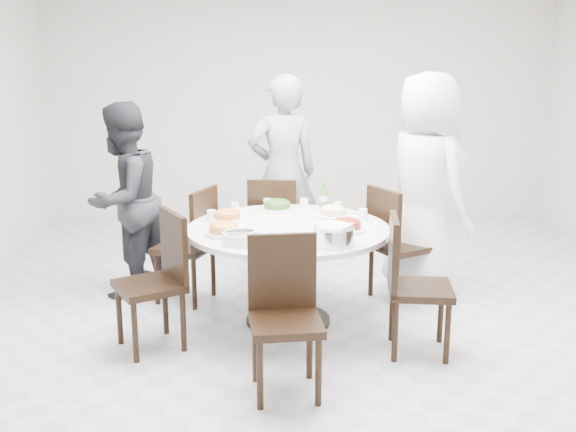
{
  "coord_description": "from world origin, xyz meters",
  "views": [
    {
      "loc": [
        -0.4,
        -5.11,
        2.03
      ],
      "look_at": [
        -0.24,
        -0.26,
        0.82
      ],
      "focal_mm": 42.0,
      "sensor_mm": 36.0,
      "label": 1
    }
  ],
  "objects_px": {
    "chair_nw": "(184,245)",
    "diner_left": "(124,200)",
    "dining_table": "(288,275)",
    "chair_sw": "(149,283)",
    "chair_se": "(420,286)",
    "diner_right": "(425,185)",
    "soup_bowl": "(241,238)",
    "chair_n": "(274,228)",
    "rice_bowl": "(334,236)",
    "chair_s": "(286,320)",
    "chair_ne": "(401,244)",
    "diner_middle": "(283,173)",
    "beverage_bottle": "(323,196)"
  },
  "relations": [
    {
      "from": "soup_bowl",
      "to": "chair_n",
      "type": "bearing_deg",
      "value": 80.4
    },
    {
      "from": "diner_right",
      "to": "diner_middle",
      "type": "xyz_separation_m",
      "value": [
        -1.17,
        0.75,
        -0.02
      ]
    },
    {
      "from": "beverage_bottle",
      "to": "chair_sw",
      "type": "bearing_deg",
      "value": -142.65
    },
    {
      "from": "diner_left",
      "to": "beverage_bottle",
      "type": "distance_m",
      "value": 1.66
    },
    {
      "from": "diner_middle",
      "to": "beverage_bottle",
      "type": "bearing_deg",
      "value": 98.0
    },
    {
      "from": "chair_sw",
      "to": "chair_se",
      "type": "distance_m",
      "value": 1.85
    },
    {
      "from": "chair_se",
      "to": "soup_bowl",
      "type": "height_order",
      "value": "chair_se"
    },
    {
      "from": "chair_se",
      "to": "chair_n",
      "type": "bearing_deg",
      "value": 39.39
    },
    {
      "from": "dining_table",
      "to": "diner_left",
      "type": "bearing_deg",
      "value": 152.76
    },
    {
      "from": "chair_s",
      "to": "soup_bowl",
      "type": "xyz_separation_m",
      "value": [
        -0.29,
        0.68,
        0.31
      ]
    },
    {
      "from": "diner_middle",
      "to": "soup_bowl",
      "type": "relative_size",
      "value": 7.32
    },
    {
      "from": "diner_right",
      "to": "diner_left",
      "type": "xyz_separation_m",
      "value": [
        -2.51,
        0.06,
        -0.12
      ]
    },
    {
      "from": "diner_right",
      "to": "rice_bowl",
      "type": "height_order",
      "value": "diner_right"
    },
    {
      "from": "chair_s",
      "to": "rice_bowl",
      "type": "distance_m",
      "value": 0.79
    },
    {
      "from": "chair_n",
      "to": "diner_middle",
      "type": "distance_m",
      "value": 0.59
    },
    {
      "from": "diner_right",
      "to": "soup_bowl",
      "type": "relative_size",
      "value": 7.5
    },
    {
      "from": "chair_n",
      "to": "rice_bowl",
      "type": "distance_m",
      "value": 1.55
    },
    {
      "from": "chair_n",
      "to": "chair_sw",
      "type": "height_order",
      "value": "same"
    },
    {
      "from": "chair_n",
      "to": "rice_bowl",
      "type": "relative_size",
      "value": 3.43
    },
    {
      "from": "chair_ne",
      "to": "diner_middle",
      "type": "bearing_deg",
      "value": 19.18
    },
    {
      "from": "chair_se",
      "to": "diner_right",
      "type": "height_order",
      "value": "diner_right"
    },
    {
      "from": "chair_sw",
      "to": "beverage_bottle",
      "type": "xyz_separation_m",
      "value": [
        1.27,
        0.97,
        0.39
      ]
    },
    {
      "from": "diner_left",
      "to": "chair_n",
      "type": "bearing_deg",
      "value": 127.52
    },
    {
      "from": "dining_table",
      "to": "chair_sw",
      "type": "xyz_separation_m",
      "value": [
        -0.97,
        -0.43,
        0.1
      ]
    },
    {
      "from": "chair_nw",
      "to": "diner_left",
      "type": "xyz_separation_m",
      "value": [
        -0.51,
        0.2,
        0.33
      ]
    },
    {
      "from": "chair_sw",
      "to": "beverage_bottle",
      "type": "distance_m",
      "value": 1.64
    },
    {
      "from": "dining_table",
      "to": "diner_right",
      "type": "bearing_deg",
      "value": 28.62
    },
    {
      "from": "beverage_bottle",
      "to": "chair_se",
      "type": "bearing_deg",
      "value": -62.44
    },
    {
      "from": "chair_sw",
      "to": "chair_se",
      "type": "xyz_separation_m",
      "value": [
        1.84,
        -0.12,
        0.0
      ]
    },
    {
      "from": "beverage_bottle",
      "to": "diner_middle",
      "type": "bearing_deg",
      "value": 110.54
    },
    {
      "from": "diner_middle",
      "to": "rice_bowl",
      "type": "height_order",
      "value": "diner_middle"
    },
    {
      "from": "rice_bowl",
      "to": "soup_bowl",
      "type": "distance_m",
      "value": 0.63
    },
    {
      "from": "diner_right",
      "to": "diner_middle",
      "type": "relative_size",
      "value": 1.03
    },
    {
      "from": "diner_right",
      "to": "diner_left",
      "type": "distance_m",
      "value": 2.51
    },
    {
      "from": "diner_right",
      "to": "soup_bowl",
      "type": "xyz_separation_m",
      "value": [
        -1.49,
        -1.06,
        -0.14
      ]
    },
    {
      "from": "chair_nw",
      "to": "diner_left",
      "type": "distance_m",
      "value": 0.64
    },
    {
      "from": "dining_table",
      "to": "diner_left",
      "type": "distance_m",
      "value": 1.58
    },
    {
      "from": "diner_left",
      "to": "soup_bowl",
      "type": "height_order",
      "value": "diner_left"
    },
    {
      "from": "chair_se",
      "to": "diner_right",
      "type": "relative_size",
      "value": 0.51
    },
    {
      "from": "chair_ne",
      "to": "diner_middle",
      "type": "distance_m",
      "value": 1.38
    },
    {
      "from": "rice_bowl",
      "to": "soup_bowl",
      "type": "xyz_separation_m",
      "value": [
        -0.63,
        0.05,
        -0.02
      ]
    },
    {
      "from": "diner_right",
      "to": "beverage_bottle",
      "type": "xyz_separation_m",
      "value": [
        -0.85,
        -0.09,
        -0.07
      ]
    },
    {
      "from": "diner_left",
      "to": "rice_bowl",
      "type": "xyz_separation_m",
      "value": [
        1.64,
        -1.17,
        0.0
      ]
    },
    {
      "from": "dining_table",
      "to": "chair_nw",
      "type": "bearing_deg",
      "value": 149.4
    },
    {
      "from": "chair_sw",
      "to": "diner_middle",
      "type": "bearing_deg",
      "value": 123.02
    },
    {
      "from": "chair_ne",
      "to": "beverage_bottle",
      "type": "relative_size",
      "value": 4.27
    },
    {
      "from": "chair_ne",
      "to": "chair_n",
      "type": "height_order",
      "value": "same"
    },
    {
      "from": "chair_se",
      "to": "rice_bowl",
      "type": "height_order",
      "value": "chair_se"
    },
    {
      "from": "chair_ne",
      "to": "chair_n",
      "type": "relative_size",
      "value": 1.0
    },
    {
      "from": "chair_n",
      "to": "chair_se",
      "type": "relative_size",
      "value": 1.0
    }
  ]
}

